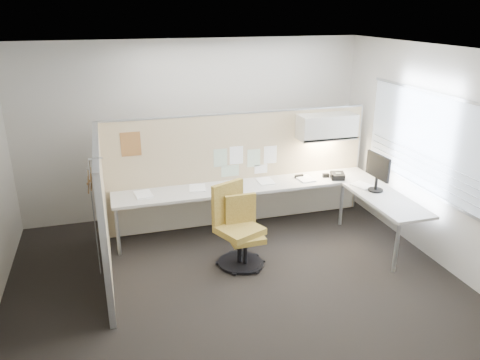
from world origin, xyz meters
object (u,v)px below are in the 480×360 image
object	(u,v)px
desk	(272,194)
phone	(337,176)
chair_left	(236,228)
monitor	(378,170)
chair_right	(244,234)

from	to	relation	value
desk	phone	distance (m)	1.08
chair_left	monitor	world-z (taller)	monitor
chair_left	chair_right	size ratio (longest dim) A/B	1.17
chair_left	chair_right	bearing A→B (deg)	-59.07
desk	chair_right	xyz separation A→B (m)	(-0.70, -0.83, -0.17)
desk	chair_left	world-z (taller)	chair_left
desk	chair_left	bearing A→B (deg)	-135.86
desk	monitor	bearing A→B (deg)	-23.84
chair_left	phone	bearing A→B (deg)	-1.42
chair_left	phone	xyz separation A→B (m)	(1.86, 0.77, 0.27)
phone	chair_left	bearing A→B (deg)	-141.65
desk	chair_left	distance (m)	1.10
chair_left	monitor	size ratio (longest dim) A/B	1.98
chair_right	desk	bearing A→B (deg)	48.33
chair_right	phone	distance (m)	1.98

